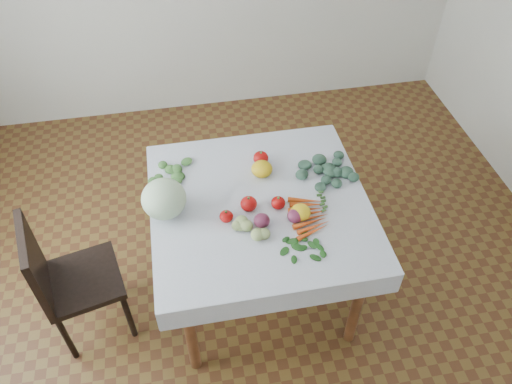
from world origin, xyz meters
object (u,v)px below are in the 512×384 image
Objects in this scene: chair at (64,277)px; cabbage at (164,199)px; table at (260,216)px; carrot_bunch at (310,215)px; heirloom_back at (262,169)px.

cabbage reaches higher than chair.
carrot_bunch is (0.23, -0.15, 0.12)m from table.
chair is 2.96× the size of carrot_bunch.
chair is at bearing -165.01° from heirloom_back.
heirloom_back reaches higher than table.
chair reaches higher than carrot_bunch.
chair reaches higher than heirloom_back.
cabbage reaches higher than table.
heirloom_back is 0.40× the size of carrot_bunch.
heirloom_back is (0.53, 0.19, -0.06)m from cabbage.
cabbage reaches higher than heirloom_back.
table is 8.59× the size of heirloom_back.
carrot_bunch is at bearing -63.12° from heirloom_back.
heirloom_back is at bearing 19.48° from cabbage.
table is at bearing -2.37° from cabbage.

